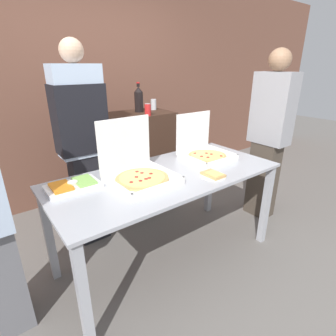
{
  "coord_description": "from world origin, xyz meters",
  "views": [
    {
      "loc": [
        -1.18,
        -1.55,
        1.65
      ],
      "look_at": [
        0.0,
        0.0,
        0.88
      ],
      "focal_mm": 28.0,
      "sensor_mm": 36.0,
      "label": 1
    }
  ],
  "objects_px": {
    "veggie_tray": "(73,186)",
    "person_server_vest": "(82,137)",
    "paper_plate_front_center": "(213,175)",
    "pizza_box_near_left": "(138,170)",
    "soda_bottle": "(139,99)",
    "soda_can_silver": "(154,104)",
    "pizza_box_near_right": "(204,150)",
    "soda_can_colored": "(148,110)",
    "person_guest_cap": "(269,135)"
  },
  "relations": [
    {
      "from": "pizza_box_near_right",
      "to": "person_guest_cap",
      "type": "distance_m",
      "value": 0.84
    },
    {
      "from": "pizza_box_near_right",
      "to": "soda_can_silver",
      "type": "bearing_deg",
      "value": 86.23
    },
    {
      "from": "paper_plate_front_center",
      "to": "person_server_vest",
      "type": "relative_size",
      "value": 0.11
    },
    {
      "from": "person_server_vest",
      "to": "pizza_box_near_left",
      "type": "bearing_deg",
      "value": 103.91
    },
    {
      "from": "soda_bottle",
      "to": "paper_plate_front_center",
      "type": "bearing_deg",
      "value": -95.55
    },
    {
      "from": "soda_bottle",
      "to": "soda_can_colored",
      "type": "bearing_deg",
      "value": -101.56
    },
    {
      "from": "veggie_tray",
      "to": "person_server_vest",
      "type": "height_order",
      "value": "person_server_vest"
    },
    {
      "from": "soda_can_silver",
      "to": "soda_can_colored",
      "type": "xyz_separation_m",
      "value": [
        -0.27,
        -0.29,
        0.0
      ]
    },
    {
      "from": "soda_can_colored",
      "to": "person_guest_cap",
      "type": "distance_m",
      "value": 1.31
    },
    {
      "from": "soda_can_colored",
      "to": "soda_can_silver",
      "type": "bearing_deg",
      "value": 46.93
    },
    {
      "from": "pizza_box_near_left",
      "to": "paper_plate_front_center",
      "type": "height_order",
      "value": "pizza_box_near_left"
    },
    {
      "from": "pizza_box_near_left",
      "to": "person_server_vest",
      "type": "bearing_deg",
      "value": 102.71
    },
    {
      "from": "veggie_tray",
      "to": "soda_can_colored",
      "type": "height_order",
      "value": "soda_can_colored"
    },
    {
      "from": "soda_can_silver",
      "to": "veggie_tray",
      "type": "bearing_deg",
      "value": -146.1
    },
    {
      "from": "pizza_box_near_left",
      "to": "veggie_tray",
      "type": "relative_size",
      "value": 1.31
    },
    {
      "from": "soda_can_silver",
      "to": "pizza_box_near_left",
      "type": "bearing_deg",
      "value": -129.78
    },
    {
      "from": "soda_bottle",
      "to": "pizza_box_near_left",
      "type": "bearing_deg",
      "value": -122.46
    },
    {
      "from": "paper_plate_front_center",
      "to": "person_server_vest",
      "type": "xyz_separation_m",
      "value": [
        -0.67,
        0.97,
        0.21
      ]
    },
    {
      "from": "soda_bottle",
      "to": "person_server_vest",
      "type": "distance_m",
      "value": 0.89
    },
    {
      "from": "veggie_tray",
      "to": "person_server_vest",
      "type": "distance_m",
      "value": 0.62
    },
    {
      "from": "pizza_box_near_right",
      "to": "paper_plate_front_center",
      "type": "relative_size",
      "value": 2.07
    },
    {
      "from": "person_server_vest",
      "to": "soda_can_colored",
      "type": "bearing_deg",
      "value": -175.1
    },
    {
      "from": "pizza_box_near_left",
      "to": "soda_bottle",
      "type": "xyz_separation_m",
      "value": [
        0.63,
        0.99,
        0.38
      ]
    },
    {
      "from": "soda_can_silver",
      "to": "soda_can_colored",
      "type": "relative_size",
      "value": 1.0
    },
    {
      "from": "veggie_tray",
      "to": "soda_bottle",
      "type": "bearing_deg",
      "value": 38.11
    },
    {
      "from": "soda_can_colored",
      "to": "pizza_box_near_right",
      "type": "bearing_deg",
      "value": -74.58
    },
    {
      "from": "paper_plate_front_center",
      "to": "soda_can_colored",
      "type": "distance_m",
      "value": 1.1
    },
    {
      "from": "pizza_box_near_right",
      "to": "pizza_box_near_left",
      "type": "xyz_separation_m",
      "value": [
        -0.76,
        -0.07,
        0.01
      ]
    },
    {
      "from": "paper_plate_front_center",
      "to": "pizza_box_near_left",
      "type": "bearing_deg",
      "value": 149.19
    },
    {
      "from": "veggie_tray",
      "to": "soda_bottle",
      "type": "relative_size",
      "value": 1.13
    },
    {
      "from": "veggie_tray",
      "to": "person_server_vest",
      "type": "xyz_separation_m",
      "value": [
        0.28,
        0.52,
        0.2
      ]
    },
    {
      "from": "veggie_tray",
      "to": "person_guest_cap",
      "type": "height_order",
      "value": "person_guest_cap"
    },
    {
      "from": "pizza_box_near_right",
      "to": "soda_can_silver",
      "type": "xyz_separation_m",
      "value": [
        0.09,
        0.95,
        0.31
      ]
    },
    {
      "from": "soda_can_colored",
      "to": "paper_plate_front_center",
      "type": "bearing_deg",
      "value": -93.98
    },
    {
      "from": "veggie_tray",
      "to": "person_server_vest",
      "type": "bearing_deg",
      "value": 61.48
    },
    {
      "from": "soda_can_silver",
      "to": "soda_can_colored",
      "type": "bearing_deg",
      "value": -133.07
    },
    {
      "from": "paper_plate_front_center",
      "to": "person_guest_cap",
      "type": "bearing_deg",
      "value": 11.66
    },
    {
      "from": "pizza_box_near_right",
      "to": "person_server_vest",
      "type": "relative_size",
      "value": 0.23
    },
    {
      "from": "paper_plate_front_center",
      "to": "veggie_tray",
      "type": "bearing_deg",
      "value": 154.7
    },
    {
      "from": "soda_can_colored",
      "to": "pizza_box_near_left",
      "type": "bearing_deg",
      "value": -128.4
    },
    {
      "from": "soda_can_colored",
      "to": "person_server_vest",
      "type": "xyz_separation_m",
      "value": [
        -0.74,
        -0.06,
        -0.16
      ]
    },
    {
      "from": "pizza_box_near_left",
      "to": "person_guest_cap",
      "type": "distance_m",
      "value": 1.58
    },
    {
      "from": "soda_can_silver",
      "to": "person_server_vest",
      "type": "xyz_separation_m",
      "value": [
        -1.01,
        -0.35,
        -0.16
      ]
    },
    {
      "from": "pizza_box_near_right",
      "to": "soda_bottle",
      "type": "xyz_separation_m",
      "value": [
        -0.13,
        0.93,
        0.39
      ]
    },
    {
      "from": "soda_bottle",
      "to": "soda_can_silver",
      "type": "distance_m",
      "value": 0.23
    },
    {
      "from": "pizza_box_near_left",
      "to": "soda_can_silver",
      "type": "distance_m",
      "value": 1.35
    },
    {
      "from": "pizza_box_near_left",
      "to": "paper_plate_front_center",
      "type": "xyz_separation_m",
      "value": [
        0.5,
        -0.3,
        -0.07
      ]
    },
    {
      "from": "paper_plate_front_center",
      "to": "soda_can_silver",
      "type": "bearing_deg",
      "value": 75.52
    },
    {
      "from": "pizza_box_near_right",
      "to": "soda_can_silver",
      "type": "distance_m",
      "value": 1.0
    },
    {
      "from": "person_guest_cap",
      "to": "soda_can_silver",
      "type": "bearing_deg",
      "value": 33.95
    }
  ]
}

